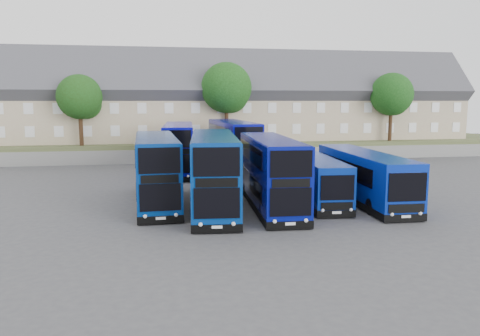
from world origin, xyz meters
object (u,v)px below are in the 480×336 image
at_px(tree_mid, 227,90).
at_px(tree_east, 392,96).
at_px(tree_west, 81,99).
at_px(coach_east_a, 313,179).
at_px(dd_front_left, 157,171).
at_px(dd_front_mid, 214,173).
at_px(tree_far, 408,94).

height_order(tree_mid, tree_east, tree_mid).
bearing_deg(tree_east, tree_west, -180.00).
xyz_separation_m(coach_east_a, tree_west, (-18.70, 22.26, 5.57)).
xyz_separation_m(dd_front_left, dd_front_mid, (3.59, -2.09, 0.10)).
distance_m(dd_front_mid, tree_west, 26.88).
xyz_separation_m(dd_front_left, tree_far, (34.05, 28.72, 5.52)).
bearing_deg(tree_east, dd_front_left, -142.24).
xyz_separation_m(tree_east, tree_far, (6.00, 7.00, 0.34)).
relative_size(dd_front_mid, tree_east, 1.47).
relative_size(dd_front_left, coach_east_a, 1.02).
xyz_separation_m(dd_front_mid, tree_west, (-11.54, 23.81, 4.74)).
bearing_deg(tree_mid, tree_far, 14.04).
relative_size(coach_east_a, tree_mid, 1.22).
bearing_deg(dd_front_mid, tree_west, 121.08).
bearing_deg(tree_west, tree_east, 0.00).
distance_m(dd_front_left, tree_far, 44.88).
bearing_deg(tree_east, coach_east_a, -127.86).
bearing_deg(tree_far, dd_front_left, -139.85).
height_order(dd_front_left, tree_east, tree_east).
relative_size(tree_mid, tree_east, 1.12).
xyz_separation_m(dd_front_mid, coach_east_a, (7.16, 1.56, -0.83)).
distance_m(dd_front_left, tree_west, 23.63).
xyz_separation_m(tree_mid, tree_far, (26.00, 6.50, -0.34)).
distance_m(tree_mid, tree_east, 20.02).
bearing_deg(tree_far, tree_east, -130.60).
distance_m(coach_east_a, tree_mid, 23.84).
bearing_deg(coach_east_a, tree_east, 56.51).
bearing_deg(tree_far, dd_front_mid, -134.67).
height_order(dd_front_left, tree_mid, tree_mid).
xyz_separation_m(dd_front_left, tree_east, (28.05, 21.72, 5.18)).
relative_size(tree_west, tree_east, 0.94).
xyz_separation_m(dd_front_mid, tree_east, (24.46, 23.81, 5.08)).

